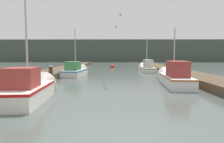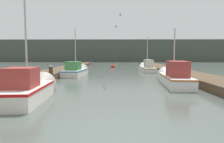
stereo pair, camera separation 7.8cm
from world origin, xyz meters
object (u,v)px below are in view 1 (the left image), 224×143
object	(u,v)px
fishing_boat_0	(30,89)
seagull_lead	(117,27)
fishing_boat_2	(76,71)
fishing_boat_3	(146,68)
fishing_boat_1	(173,76)
mooring_piling_0	(151,65)
channel_buoy	(112,67)
mooring_piling_2	(51,74)
seagull_1	(120,15)

from	to	relation	value
fishing_boat_0	seagull_lead	size ratio (longest dim) A/B	8.83
fishing_boat_2	fishing_boat_3	size ratio (longest dim) A/B	0.77
fishing_boat_0	fishing_boat_1	bearing A→B (deg)	27.30
fishing_boat_2	mooring_piling_0	bearing A→B (deg)	50.02
channel_buoy	seagull_lead	world-z (taller)	seagull_lead
mooring_piling_2	fishing_boat_1	bearing A→B (deg)	-8.67
fishing_boat_2	seagull_lead	world-z (taller)	fishing_boat_2
fishing_boat_3	mooring_piling_2	size ratio (longest dim) A/B	5.44
fishing_boat_3	mooring_piling_2	xyz separation A→B (m)	(-8.84, -9.89, 0.16)
mooring_piling_0	seagull_lead	distance (m)	14.58
fishing_boat_0	fishing_boat_3	bearing A→B (deg)	59.83
fishing_boat_0	fishing_boat_2	distance (m)	10.36
fishing_boat_3	mooring_piling_0	size ratio (longest dim) A/B	5.39
fishing_boat_0	mooring_piling_2	xyz separation A→B (m)	(-0.98, 6.14, 0.10)
fishing_boat_1	seagull_lead	size ratio (longest dim) A/B	11.35
mooring_piling_2	channel_buoy	distance (m)	16.91
channel_buoy	seagull_lead	xyz separation A→B (m)	(0.42, -16.03, 3.95)
fishing_boat_0	mooring_piling_0	distance (m)	21.59
fishing_boat_1	channel_buoy	bearing A→B (deg)	108.26
fishing_boat_1	channel_buoy	distance (m)	18.14
seagull_1	seagull_lead	bearing A→B (deg)	-162.91
channel_buoy	mooring_piling_0	bearing A→B (deg)	-27.23
fishing_boat_0	fishing_boat_2	size ratio (longest dim) A/B	0.99
fishing_boat_2	mooring_piling_2	world-z (taller)	fishing_boat_2
fishing_boat_0	channel_buoy	distance (m)	22.70
fishing_boat_1	mooring_piling_2	xyz separation A→B (m)	(-8.85, 1.35, 0.06)
fishing_boat_1	mooring_piling_2	size ratio (longest dim) A/B	5.33
mooring_piling_0	seagull_1	distance (m)	15.43
fishing_boat_1	seagull_lead	world-z (taller)	seagull_lead
fishing_boat_1	fishing_boat_2	world-z (taller)	fishing_boat_2
fishing_boat_1	seagull_1	bearing A→B (deg)	172.83
fishing_boat_2	mooring_piling_2	bearing A→B (deg)	-100.12
fishing_boat_2	channel_buoy	bearing A→B (deg)	78.40
fishing_boat_3	channel_buoy	distance (m)	7.69
fishing_boat_1	fishing_boat_3	bearing A→B (deg)	94.64
mooring_piling_2	seagull_lead	bearing A→B (deg)	2.80
fishing_boat_3	mooring_piling_2	distance (m)	13.27
fishing_boat_0	seagull_lead	xyz separation A→B (m)	(4.01, 6.38, 3.63)
fishing_boat_2	channel_buoy	distance (m)	12.55
fishing_boat_3	seagull_1	bearing A→B (deg)	-108.39
fishing_boat_1	channel_buoy	xyz separation A→B (m)	(-4.28, 17.62, -0.36)
fishing_boat_3	mooring_piling_2	world-z (taller)	fishing_boat_3
fishing_boat_0	fishing_boat_1	world-z (taller)	fishing_boat_0
mooring_piling_0	seagull_1	xyz separation A→B (m)	(-4.87, -14.02, 4.23)
fishing_boat_1	mooring_piling_2	distance (m)	8.95
seagull_1	mooring_piling_2	bearing A→B (deg)	-96.57
mooring_piling_0	mooring_piling_2	distance (m)	16.81
seagull_lead	fishing_boat_1	bearing A→B (deg)	-90.64
mooring_piling_0	seagull_lead	xyz separation A→B (m)	(-5.13, -13.18, 3.53)
fishing_boat_1	mooring_piling_2	bearing A→B (deg)	175.96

